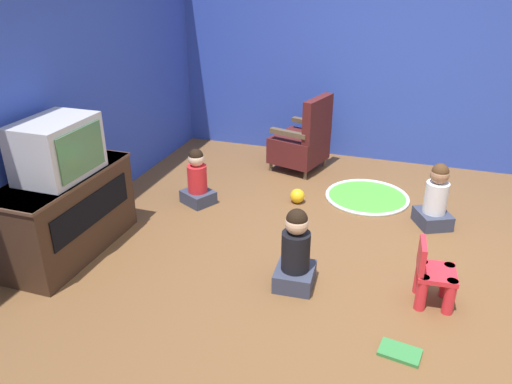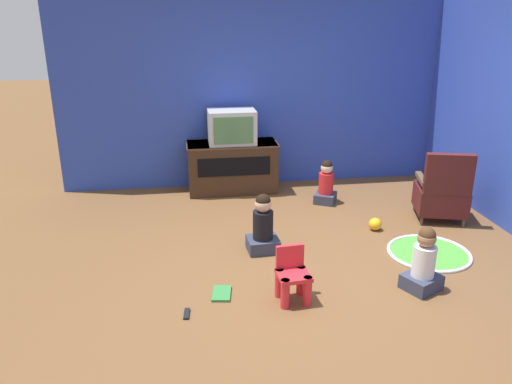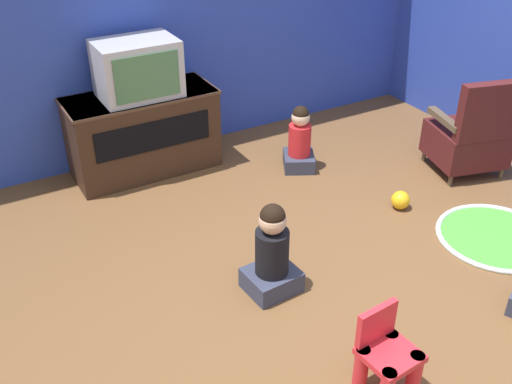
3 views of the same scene
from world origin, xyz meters
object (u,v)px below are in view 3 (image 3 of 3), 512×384
television (137,69)px  child_watching_center (300,142)px  toy_ball (401,200)px  yellow_kid_chair (386,359)px  child_watching_right (272,254)px  black_armchair (471,136)px  tv_cabinet (143,132)px

television → child_watching_center: television is taller
television → toy_ball: television is taller
yellow_kid_chair → child_watching_center: 2.42m
yellow_kid_chair → television: bearing=89.8°
child_watching_center → child_watching_right: child_watching_right is taller
television → black_armchair: size_ratio=0.72×
television → toy_ball: 2.30m
television → child_watching_center: size_ratio=1.10×
toy_ball → television: bearing=133.8°
television → black_armchair: bearing=-30.3°
yellow_kid_chair → black_armchair: bearing=29.7°
child_watching_center → toy_ball: bearing=-133.3°
television → child_watching_center: 1.47m
television → yellow_kid_chair: 2.94m
tv_cabinet → yellow_kid_chair: (0.22, -2.86, -0.15)m
toy_ball → tv_cabinet: bearing=133.3°
tv_cabinet → child_watching_center: tv_cabinet is taller
toy_ball → yellow_kid_chair: bearing=-134.2°
television → yellow_kid_chair: (0.22, -2.84, -0.71)m
child_watching_center → child_watching_right: (-1.04, -1.26, 0.03)m
child_watching_center → television: bearing=90.2°
child_watching_center → toy_ball: 1.01m
child_watching_center → toy_ball: (0.32, -0.94, -0.18)m
black_armchair → television: bearing=-15.1°
tv_cabinet → toy_ball: size_ratio=8.46×
black_armchair → child_watching_center: size_ratio=1.52×
tv_cabinet → yellow_kid_chair: tv_cabinet is taller
black_armchair → yellow_kid_chair: size_ratio=1.83×
tv_cabinet → television: size_ratio=1.95×
yellow_kid_chair → toy_ball: yellow_kid_chair is taller
yellow_kid_chair → child_watching_right: (-0.10, 0.97, 0.07)m
tv_cabinet → child_watching_center: size_ratio=2.14×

